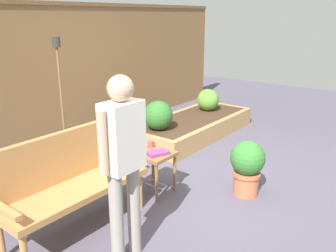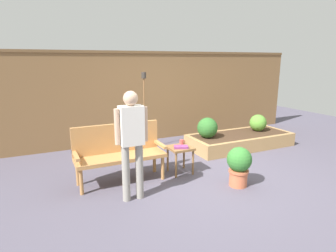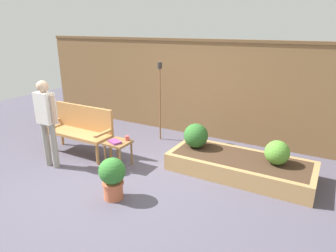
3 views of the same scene
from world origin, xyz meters
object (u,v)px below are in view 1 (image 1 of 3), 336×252
Objects in this scene: side_table at (155,159)px; book_on_table at (158,153)px; shrub_near_bench at (158,115)px; shrub_far_corner at (208,100)px; garden_bench at (69,176)px; tiki_torch at (60,79)px; potted_boxwood at (247,165)px; person_by_bench at (123,156)px; cup_on_table at (151,144)px.

book_on_table reaches higher than side_table.
shrub_near_bench reaches higher than shrub_far_corner.
tiki_torch is at bearing 55.02° from garden_bench.
book_on_table is (-0.02, -0.06, 0.10)m from side_table.
side_table is at bearing 124.12° from potted_boxwood.
side_table is 2.01× the size of book_on_table.
person_by_bench reaches higher than potted_boxwood.
shrub_near_bench is 0.28× the size of person_by_bench.
book_on_table is at bearing 26.32° from person_by_bench.
tiki_torch reaches higher than shrub_far_corner.
potted_boxwood is (1.64, -1.02, -0.19)m from garden_bench.
potted_boxwood is at bearing -31.04° from book_on_table.
side_table is at bearing 28.59° from person_by_bench.
book_on_table is 2.71m from shrub_far_corner.
shrub_far_corner is (1.42, -0.00, -0.03)m from shrub_near_bench.
side_table is 1.08× the size of shrub_near_bench.
shrub_near_bench is at bearing 61.00° from book_on_table.
cup_on_table is 0.24× the size of shrub_near_bench.
tiki_torch is (-0.07, 1.56, 0.77)m from side_table.
shrub_near_bench is at bearing 35.29° from cup_on_table.
shrub_far_corner reaches higher than side_table.
shrub_far_corner is 0.25× the size of person_by_bench.
shrub_near_bench is at bearing 33.37° from person_by_bench.
garden_bench is at bearing 89.30° from person_by_bench.
potted_boxwood reaches higher than cup_on_table.
tiki_torch is (-0.05, 1.62, 0.67)m from book_on_table.
shrub_near_bench is 1.42m from shrub_far_corner.
side_table is 4.56× the size of cup_on_table.
person_by_bench reaches higher than shrub_near_bench.
shrub_near_bench reaches higher than side_table.
tiki_torch is at bearing 96.90° from cup_on_table.
person_by_bench is (-1.04, -0.52, 0.44)m from book_on_table.
garden_bench reaches higher than potted_boxwood.
side_table is at bearing -8.27° from garden_bench.
garden_bench reaches higher than side_table.
book_on_table is (1.04, -0.22, -0.05)m from garden_bench.
cup_on_table is 1.13m from potted_boxwood.
shrub_near_bench is at bearing -30.74° from tiki_torch.
shrub_far_corner is (2.54, 0.85, 0.10)m from side_table.
potted_boxwood is at bearing -64.19° from cup_on_table.
garden_bench reaches higher than book_on_table.
person_by_bench reaches higher than cup_on_table.
person_by_bench is (-1.06, -0.58, 0.54)m from side_table.
tiki_torch is 1.09× the size of person_by_bench.
potted_boxwood reaches higher than book_on_table.
book_on_table is 0.38× the size of potted_boxwood.
shrub_near_bench is at bearing 37.50° from side_table.
side_table is at bearing -87.41° from tiki_torch.
garden_bench is 1.16m from cup_on_table.
garden_bench is 1.82m from tiki_torch.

